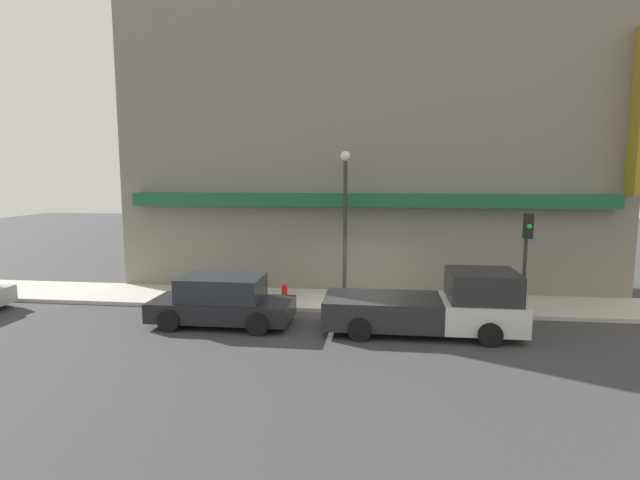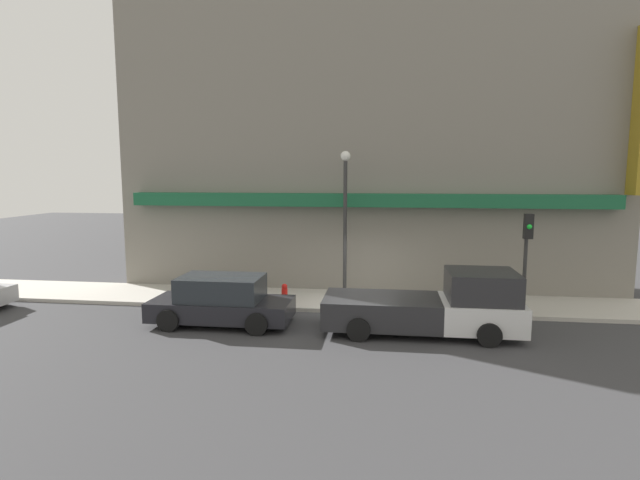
{
  "view_description": "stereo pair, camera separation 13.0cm",
  "coord_description": "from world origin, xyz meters",
  "px_view_note": "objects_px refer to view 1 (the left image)",
  "views": [
    {
      "loc": [
        0.73,
        -16.32,
        4.66
      ],
      "look_at": [
        -1.49,
        1.17,
        2.34
      ],
      "focal_mm": 28.0,
      "sensor_mm": 36.0,
      "label": 1
    },
    {
      "loc": [
        0.86,
        -16.3,
        4.66
      ],
      "look_at": [
        -1.49,
        1.17,
        2.34
      ],
      "focal_mm": 28.0,
      "sensor_mm": 36.0,
      "label": 2
    }
  ],
  "objects_px": {
    "pickup_truck": "(435,306)",
    "fire_hydrant": "(285,292)",
    "street_lamp": "(345,207)",
    "traffic_light": "(527,245)",
    "parked_car": "(222,301)"
  },
  "relations": [
    {
      "from": "pickup_truck",
      "to": "fire_hydrant",
      "type": "height_order",
      "value": "pickup_truck"
    },
    {
      "from": "street_lamp",
      "to": "traffic_light",
      "type": "height_order",
      "value": "street_lamp"
    },
    {
      "from": "parked_car",
      "to": "fire_hydrant",
      "type": "height_order",
      "value": "parked_car"
    },
    {
      "from": "parked_car",
      "to": "traffic_light",
      "type": "bearing_deg",
      "value": 11.5
    },
    {
      "from": "pickup_truck",
      "to": "fire_hydrant",
      "type": "bearing_deg",
      "value": 151.53
    },
    {
      "from": "pickup_truck",
      "to": "parked_car",
      "type": "distance_m",
      "value": 6.51
    },
    {
      "from": "pickup_truck",
      "to": "traffic_light",
      "type": "xyz_separation_m",
      "value": [
        3.03,
        1.98,
        1.59
      ]
    },
    {
      "from": "parked_car",
      "to": "fire_hydrant",
      "type": "xyz_separation_m",
      "value": [
        1.47,
        2.57,
        -0.28
      ]
    },
    {
      "from": "fire_hydrant",
      "to": "street_lamp",
      "type": "relative_size",
      "value": 0.12
    },
    {
      "from": "street_lamp",
      "to": "traffic_light",
      "type": "xyz_separation_m",
      "value": [
        5.98,
        -1.42,
        -1.09
      ]
    },
    {
      "from": "pickup_truck",
      "to": "traffic_light",
      "type": "height_order",
      "value": "traffic_light"
    },
    {
      "from": "street_lamp",
      "to": "traffic_light",
      "type": "distance_m",
      "value": 6.24
    },
    {
      "from": "street_lamp",
      "to": "parked_car",
      "type": "bearing_deg",
      "value": -136.34
    },
    {
      "from": "traffic_light",
      "to": "fire_hydrant",
      "type": "bearing_deg",
      "value": 175.86
    },
    {
      "from": "parked_car",
      "to": "street_lamp",
      "type": "distance_m",
      "value": 5.64
    }
  ]
}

